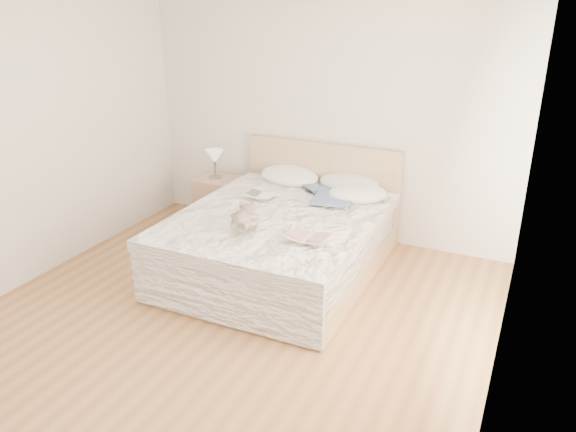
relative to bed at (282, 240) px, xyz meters
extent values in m
cube|color=brown|center=(0.00, -1.19, -0.31)|extent=(4.00, 4.50, 0.00)
cube|color=silver|center=(0.00, 1.06, 1.04)|extent=(4.00, 0.02, 2.70)
cube|color=silver|center=(-2.00, -1.19, 1.04)|extent=(0.02, 4.50, 2.70)
cube|color=silver|center=(2.00, -1.19, 1.04)|extent=(0.02, 4.50, 2.70)
cube|color=white|center=(1.99, -0.89, 1.14)|extent=(0.02, 1.30, 1.10)
cube|color=tan|center=(0.00, -0.04, -0.21)|extent=(1.68, 2.08, 0.20)
cube|color=white|center=(0.00, -0.04, 0.04)|extent=(1.60, 2.00, 0.30)
cube|color=white|center=(0.00, -0.09, 0.23)|extent=(1.72, 2.05, 0.10)
cube|color=tan|center=(0.00, 1.00, 0.19)|extent=(1.70, 0.06, 1.00)
cube|color=#9E7B63|center=(-1.10, 0.67, -0.03)|extent=(0.45, 0.40, 0.56)
cylinder|color=#48443E|center=(-1.13, 0.68, 0.26)|extent=(0.14, 0.14, 0.02)
cylinder|color=#3C3632|center=(-1.13, 0.68, 0.37)|extent=(0.03, 0.03, 0.20)
cone|color=white|center=(-1.13, 0.68, 0.50)|extent=(0.25, 0.25, 0.14)
ellipsoid|color=white|center=(-0.32, 0.86, 0.33)|extent=(0.76, 0.61, 0.20)
ellipsoid|color=silver|center=(0.34, 0.89, 0.33)|extent=(0.66, 0.49, 0.19)
ellipsoid|color=white|center=(0.52, 0.62, 0.33)|extent=(0.70, 0.62, 0.17)
cube|color=white|center=(-0.33, 0.21, 0.32)|extent=(0.31, 0.23, 0.02)
cube|color=beige|center=(0.48, -0.51, 0.32)|extent=(0.37, 0.26, 0.02)
camera|label=1|loc=(2.08, -4.31, 2.16)|focal=35.00mm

